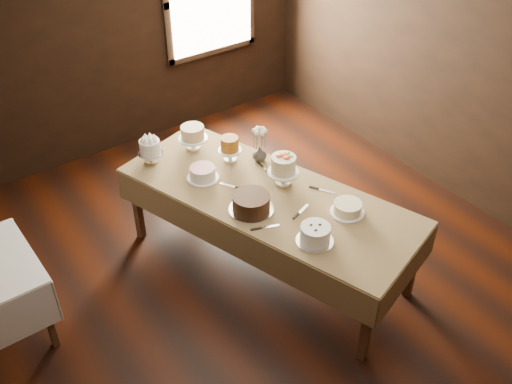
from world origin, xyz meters
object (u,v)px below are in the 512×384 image
object	(u,v)px
cake_server_a	(304,209)
cake_chocolate	(251,203)
cake_caramel	(230,150)
cake_server_e	(270,226)
display_table	(268,200)
cake_meringue	(150,152)
cake_swirl	(315,235)
flower_vase	(260,154)
cake_speckled	(193,138)
cake_server_c	(228,185)
cake_server_d	(262,166)
cake_server_b	(327,191)
cake_lattice	(203,174)
cake_cream	(348,208)
cake_flowers	(283,171)

from	to	relation	value
cake_server_a	cake_chocolate	bearing A→B (deg)	125.65
cake_caramel	cake_server_e	xyz separation A→B (m)	(-0.27, -1.00, -0.11)
display_table	cake_server_e	distance (m)	0.44
display_table	cake_meringue	world-z (taller)	cake_meringue
cake_caramel	cake_chocolate	size ratio (longest dim) A/B	0.67
cake_swirl	flower_vase	size ratio (longest dim) A/B	2.24
cake_speckled	cake_server_c	xyz separation A→B (m)	(-0.07, -0.70, -0.11)
cake_chocolate	cake_swirl	world-z (taller)	cake_swirl
display_table	cake_server_d	bearing A→B (deg)	60.54
cake_server_b	cake_server_c	world-z (taller)	same
cake_server_b	cake_server_d	xyz separation A→B (m)	(-0.24, 0.64, 0.00)
cake_lattice	cake_server_d	world-z (taller)	cake_lattice
cake_caramel	flower_vase	bearing A→B (deg)	-35.79
cake_server_c	cake_cream	bearing A→B (deg)	-177.44
cake_lattice	cake_speckled	bearing A→B (deg)	68.56
cake_server_c	cake_server_d	world-z (taller)	same
display_table	cake_swirl	world-z (taller)	cake_swirl
cake_flowers	cake_server_c	world-z (taller)	cake_flowers
cake_server_d	cake_server_b	bearing A→B (deg)	-153.54
cake_cream	cake_flowers	bearing A→B (deg)	105.28
display_table	cake_lattice	distance (m)	0.63
cake_caramel	cake_server_d	bearing A→B (deg)	-55.74
display_table	cake_server_d	world-z (taller)	cake_server_d
cake_server_b	cake_server_d	bearing A→B (deg)	169.72
cake_server_a	flower_vase	xyz separation A→B (m)	(0.13, 0.81, 0.07)
cake_meringue	cake_cream	distance (m)	1.89
cake_lattice	cake_server_d	distance (m)	0.57
cake_server_c	cake_swirl	bearing A→B (deg)	157.25
cake_meringue	cake_server_c	size ratio (longest dim) A/B	1.01
cake_server_a	cake_server_e	bearing A→B (deg)	163.60
cake_meringue	cake_server_c	bearing A→B (deg)	-62.82
cake_meringue	cake_cream	xyz separation A→B (m)	(0.97, -1.63, -0.06)
cake_server_b	cake_speckled	bearing A→B (deg)	173.93
cake_caramel	cake_server_c	size ratio (longest dim) A/B	1.07
cake_lattice	cake_cream	size ratio (longest dim) A/B	1.01
cake_flowers	cake_server_c	xyz separation A→B (m)	(-0.42, 0.26, -0.12)
cake_server_c	cake_server_e	xyz separation A→B (m)	(-0.03, -0.67, 0.00)
display_table	flower_vase	distance (m)	0.55
flower_vase	cake_meringue	bearing A→B (deg)	145.97
cake_server_e	flower_vase	distance (m)	0.97
cake_server_c	cake_server_d	size ratio (longest dim) A/B	1.00
cake_cream	cake_server_e	size ratio (longest dim) A/B	1.30
cake_server_b	cake_caramel	bearing A→B (deg)	174.14
cake_flowers	cake_cream	size ratio (longest dim) A/B	0.92
display_table	cake_meringue	bearing A→B (deg)	119.45
cake_chocolate	cake_server_e	size ratio (longest dim) A/B	1.58
cake_server_c	cake_server_d	distance (m)	0.42
cake_lattice	cake_server_a	xyz separation A→B (m)	(0.45, -0.87, -0.05)
cake_caramel	cake_server_e	distance (m)	1.04
cake_flowers	cake_server_d	distance (m)	0.34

